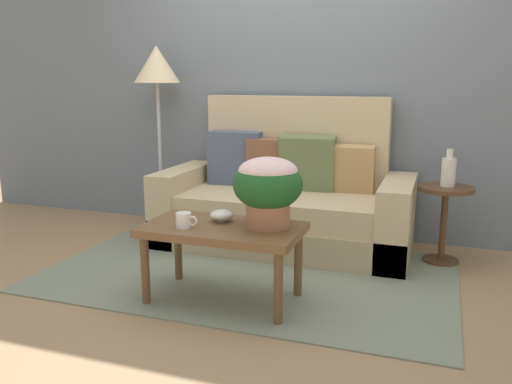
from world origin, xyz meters
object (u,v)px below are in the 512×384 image
side_table (444,210)px  floor_lamp (157,78)px  couch (286,202)px  coffee_mug (184,220)px  coffee_table (223,235)px  potted_plant (268,185)px  snack_bowl (222,215)px  table_vase (449,171)px

side_table → floor_lamp: (-2.37, 0.21, 0.91)m
couch → coffee_mug: size_ratio=14.77×
coffee_table → coffee_mug: bearing=-149.2°
coffee_mug → couch: bearing=80.1°
coffee_table → coffee_mug: (-0.19, -0.11, 0.10)m
coffee_table → side_table: side_table is taller
couch → potted_plant: size_ratio=4.79×
coffee_table → floor_lamp: floor_lamp is taller
snack_bowl → table_vase: bearing=40.0°
floor_lamp → snack_bowl: bearing=-48.4°
coffee_table → side_table: size_ratio=1.64×
floor_lamp → potted_plant: size_ratio=3.89×
coffee_table → table_vase: bearing=43.2°
side_table → potted_plant: 1.47m
floor_lamp → couch: bearing=-7.8°
table_vase → snack_bowl: bearing=-140.0°
coffee_mug → table_vase: bearing=41.7°
potted_plant → coffee_mug: size_ratio=3.08×
couch → table_vase: size_ratio=7.33×
floor_lamp → table_vase: size_ratio=5.95×
coffee_mug → table_vase: size_ratio=0.50×
coffee_table → side_table: bearing=43.0°
couch → side_table: couch is taller
couch → coffee_table: 1.18m
snack_bowl → coffee_table: bearing=-64.3°
floor_lamp → table_vase: (2.38, -0.20, -0.63)m
coffee_table → side_table: 1.66m
coffee_table → couch: bearing=88.2°
floor_lamp → potted_plant: floor_lamp is taller
potted_plant → snack_bowl: potted_plant is taller
couch → side_table: size_ratio=3.46×
couch → potted_plant: couch is taller
couch → table_vase: (1.19, -0.03, 0.32)m
snack_bowl → table_vase: (1.26, 1.06, 0.16)m
potted_plant → coffee_mug: 0.52m
potted_plant → coffee_mug: (-0.44, -0.18, -0.20)m
couch → floor_lamp: (-1.19, 0.16, 0.95)m
coffee_table → potted_plant: 0.40m
side_table → snack_bowl: size_ratio=3.96×
snack_bowl → floor_lamp: bearing=131.6°
potted_plant → snack_bowl: bearing=176.6°
potted_plant → table_vase: bearing=48.0°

